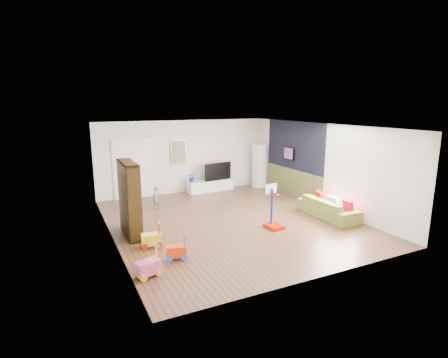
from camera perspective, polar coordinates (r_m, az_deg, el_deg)
name	(u,v)px	position (r m, az deg, el deg)	size (l,w,h in m)	color
floor	(230,221)	(10.12, 1.00, -6.81)	(6.50, 7.50, 0.00)	brown
ceiling	(230,126)	(9.59, 1.06, 8.63)	(6.50, 7.50, 0.00)	white
wall_back	(185,157)	(13.17, -6.43, 3.64)	(6.50, 0.00, 2.70)	silver
wall_front	(322,211)	(6.75, 15.72, -5.07)	(6.50, 0.00, 2.70)	silver
wall_left	(110,187)	(8.81, -18.16, -1.20)	(0.00, 7.50, 2.70)	white
wall_right	(321,166)	(11.59, 15.51, 2.09)	(0.00, 7.50, 2.70)	white
navy_accent	(294,146)	(12.57, 11.37, 5.37)	(0.01, 3.20, 1.70)	black
olive_wainscot	(292,183)	(12.80, 11.12, -0.64)	(0.01, 3.20, 1.00)	brown
doorway	(134,169)	(12.68, -14.44, 1.61)	(1.45, 0.06, 2.10)	white
painting_back	(179,152)	(13.02, -7.43, 4.40)	(0.62, 0.06, 0.92)	gold
artwork_right	(289,153)	(12.73, 10.53, 4.12)	(0.04, 0.56, 0.46)	#7F3F8C
media_console	(210,186)	(13.40, -2.23, -1.10)	(1.82, 0.46, 0.42)	silver
tall_cabinet	(259,166)	(14.00, 5.78, 2.17)	(0.41, 0.41, 1.74)	white
bookshelf	(130,199)	(9.09, -15.16, -3.20)	(0.34, 1.30, 1.90)	#31200C
sofa	(328,208)	(10.76, 16.65, -4.57)	(1.97, 0.77, 0.58)	olive
basketball_hoop	(275,207)	(9.46, 8.30, -4.51)	(0.41, 0.50, 1.20)	#AD1900
ride_on_yellow	(151,235)	(8.42, -11.83, -8.93)	(0.45, 0.28, 0.60)	yellow
ride_on_orange	(176,247)	(7.73, -7.81, -10.88)	(0.43, 0.26, 0.57)	#F4370D
ride_on_pink	(148,262)	(7.09, -12.33, -13.07)	(0.46, 0.29, 0.62)	#D44D91
child	(156,198)	(11.34, -11.10, -2.98)	(0.27, 0.18, 0.74)	slate
tv	(216,171)	(13.41, -1.27, 1.32)	(1.16, 0.15, 0.67)	black
vase_plant	(192,177)	(13.05, -5.23, 0.30)	(0.34, 0.29, 0.37)	#093397
pillow_left	(348,207)	(10.48, 19.60, -4.26)	(0.10, 0.39, 0.39)	red
pillow_center	(332,202)	(10.84, 17.27, -3.57)	(0.09, 0.35, 0.35)	white
pillow_right	(320,197)	(11.24, 15.40, -2.89)	(0.10, 0.38, 0.38)	#C20F00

